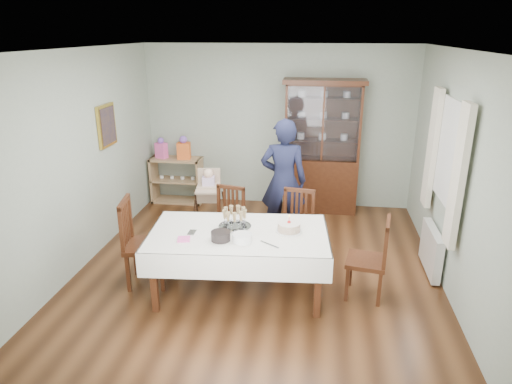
% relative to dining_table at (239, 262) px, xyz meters
% --- Properties ---
extents(floor, '(5.00, 5.00, 0.00)m').
position_rel_dining_table_xyz_m(floor, '(0.14, 0.51, -0.38)').
color(floor, '#593319').
rests_on(floor, ground).
extents(room_shell, '(5.00, 5.00, 5.00)m').
position_rel_dining_table_xyz_m(room_shell, '(0.14, 1.04, 1.32)').
color(room_shell, '#9EAA99').
rests_on(room_shell, floor).
extents(dining_table, '(2.09, 1.31, 0.76)m').
position_rel_dining_table_xyz_m(dining_table, '(0.00, 0.00, 0.00)').
color(dining_table, '#462311').
rests_on(dining_table, floor).
extents(china_cabinet, '(1.30, 0.48, 2.18)m').
position_rel_dining_table_xyz_m(china_cabinet, '(0.89, 2.77, 0.74)').
color(china_cabinet, '#462311').
rests_on(china_cabinet, floor).
extents(sideboard, '(0.90, 0.38, 0.80)m').
position_rel_dining_table_xyz_m(sideboard, '(-1.61, 2.79, 0.02)').
color(sideboard, tan).
rests_on(sideboard, floor).
extents(picture_frame, '(0.04, 0.48, 0.58)m').
position_rel_dining_table_xyz_m(picture_frame, '(-2.08, 1.31, 1.27)').
color(picture_frame, gold).
rests_on(picture_frame, room_shell).
extents(window, '(0.04, 1.02, 1.22)m').
position_rel_dining_table_xyz_m(window, '(2.36, 0.81, 1.17)').
color(window, white).
rests_on(window, room_shell).
extents(curtain_left, '(0.07, 0.30, 1.55)m').
position_rel_dining_table_xyz_m(curtain_left, '(2.30, 0.19, 1.07)').
color(curtain_left, silver).
rests_on(curtain_left, room_shell).
extents(curtain_right, '(0.07, 0.30, 1.55)m').
position_rel_dining_table_xyz_m(curtain_right, '(2.30, 1.43, 1.07)').
color(curtain_right, silver).
rests_on(curtain_right, room_shell).
extents(radiator, '(0.10, 0.80, 0.55)m').
position_rel_dining_table_xyz_m(radiator, '(2.30, 0.81, -0.08)').
color(radiator, white).
rests_on(radiator, floor).
extents(chair_far_left, '(0.50, 0.50, 0.94)m').
position_rel_dining_table_xyz_m(chair_far_left, '(-0.33, 0.89, -0.11)').
color(chair_far_left, '#462311').
rests_on(chair_far_left, floor).
extents(chair_far_right, '(0.49, 0.49, 0.96)m').
position_rel_dining_table_xyz_m(chair_far_right, '(0.60, 0.83, -0.10)').
color(chair_far_right, '#462311').
rests_on(chair_far_right, floor).
extents(chair_end_left, '(0.55, 0.55, 1.07)m').
position_rel_dining_table_xyz_m(chair_end_left, '(-1.14, 0.05, -0.07)').
color(chair_end_left, '#462311').
rests_on(chair_end_left, floor).
extents(chair_end_right, '(0.50, 0.50, 0.96)m').
position_rel_dining_table_xyz_m(chair_end_right, '(1.45, 0.12, -0.10)').
color(chair_end_right, '#462311').
rests_on(chair_end_right, floor).
extents(woman, '(0.67, 0.45, 1.78)m').
position_rel_dining_table_xyz_m(woman, '(0.37, 1.51, 0.50)').
color(woman, '#161931').
rests_on(woman, floor).
extents(high_chair, '(0.50, 0.50, 1.00)m').
position_rel_dining_table_xyz_m(high_chair, '(-0.73, 1.58, 0.01)').
color(high_chair, black).
rests_on(high_chair, floor).
extents(champagne_tray, '(0.38, 0.38, 0.23)m').
position_rel_dining_table_xyz_m(champagne_tray, '(-0.07, 0.13, 0.45)').
color(champagne_tray, silver).
rests_on(champagne_tray, dining_table).
extents(birthday_cake, '(0.30, 0.30, 0.20)m').
position_rel_dining_table_xyz_m(birthday_cake, '(0.56, 0.09, 0.43)').
color(birthday_cake, white).
rests_on(birthday_cake, dining_table).
extents(plate_stack_dark, '(0.27, 0.27, 0.10)m').
position_rel_dining_table_xyz_m(plate_stack_dark, '(-0.15, -0.23, 0.43)').
color(plate_stack_dark, black).
rests_on(plate_stack_dark, dining_table).
extents(plate_stack_white, '(0.26, 0.26, 0.09)m').
position_rel_dining_table_xyz_m(plate_stack_white, '(0.08, -0.24, 0.42)').
color(plate_stack_white, white).
rests_on(plate_stack_white, dining_table).
extents(napkin_stack, '(0.16, 0.16, 0.02)m').
position_rel_dining_table_xyz_m(napkin_stack, '(-0.55, -0.28, 0.38)').
color(napkin_stack, '#F85BB0').
rests_on(napkin_stack, dining_table).
extents(cutlery, '(0.10, 0.14, 0.01)m').
position_rel_dining_table_xyz_m(cutlery, '(-0.55, -0.09, 0.38)').
color(cutlery, silver).
rests_on(cutlery, dining_table).
extents(cake_knife, '(0.22, 0.16, 0.01)m').
position_rel_dining_table_xyz_m(cake_knife, '(0.38, -0.27, 0.38)').
color(cake_knife, silver).
rests_on(cake_knife, dining_table).
extents(gift_bag_pink, '(0.22, 0.18, 0.36)m').
position_rel_dining_table_xyz_m(gift_bag_pink, '(-1.85, 2.77, 0.58)').
color(gift_bag_pink, '#F85BB0').
rests_on(gift_bag_pink, sideboard).
extents(gift_bag_orange, '(0.23, 0.18, 0.40)m').
position_rel_dining_table_xyz_m(gift_bag_orange, '(-1.45, 2.77, 0.59)').
color(gift_bag_orange, orange).
rests_on(gift_bag_orange, sideboard).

